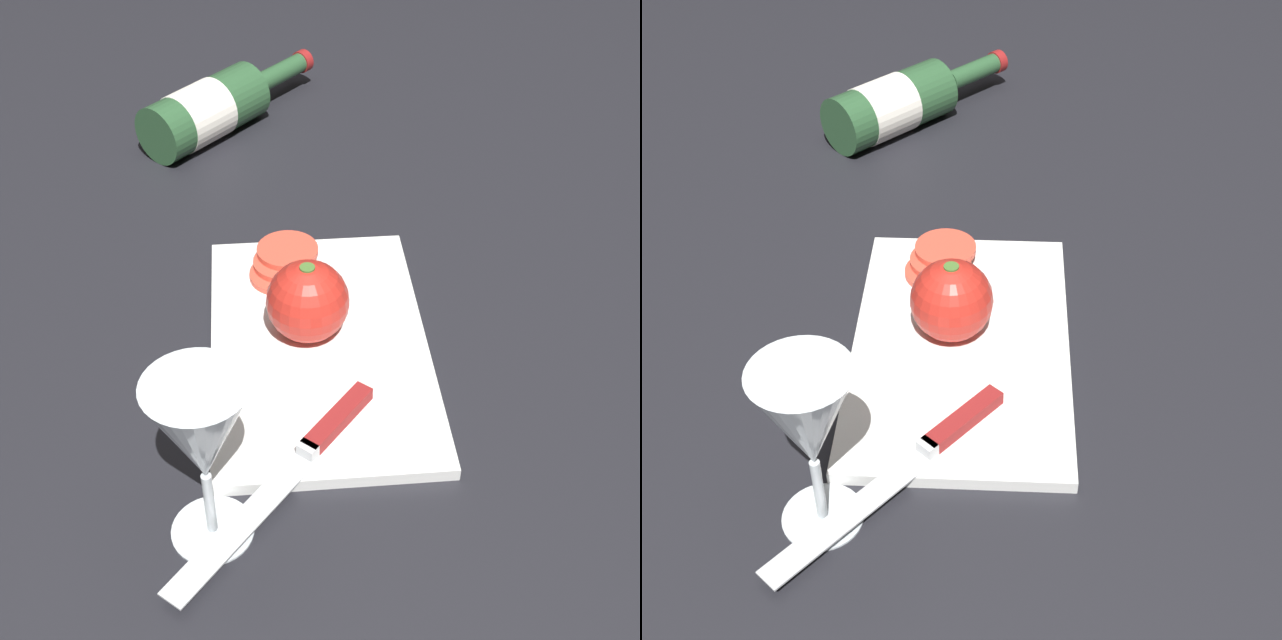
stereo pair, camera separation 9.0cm
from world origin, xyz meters
TOP-DOWN VIEW (x-y plane):
  - ground_plane at (0.00, 0.00)m, footprint 3.00×3.00m
  - cutting_board at (0.02, 0.00)m, footprint 0.36×0.22m
  - wine_bottle at (-0.46, -0.11)m, footprint 0.26×0.26m
  - wine_glass at (0.23, -0.11)m, footprint 0.08×0.08m
  - whole_tomato at (0.00, -0.01)m, footprint 0.09×0.09m
  - knife at (0.16, -0.02)m, footprint 0.23×0.20m
  - tomato_slice_stack_near at (-0.11, -0.03)m, footprint 0.10×0.08m

SIDE VIEW (x-z plane):
  - ground_plane at x=0.00m, z-range 0.00..0.00m
  - cutting_board at x=0.02m, z-range 0.00..0.01m
  - knife at x=0.16m, z-range 0.01..0.03m
  - tomato_slice_stack_near at x=-0.11m, z-range 0.01..0.03m
  - wine_bottle at x=-0.46m, z-range 0.00..0.08m
  - whole_tomato at x=0.00m, z-range 0.01..0.10m
  - wine_glass at x=0.23m, z-range 0.03..0.21m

